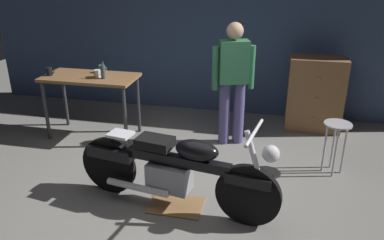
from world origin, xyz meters
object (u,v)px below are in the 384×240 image
at_px(person_standing, 233,79).
at_px(bottle, 103,72).
at_px(mug_white_ceramic, 97,73).
at_px(mug_black_matte, 49,71).
at_px(motorcycle, 175,169).
at_px(wooden_dresser, 315,94).
at_px(mug_green_speckled, 102,69).
at_px(shop_stool, 336,135).

height_order(person_standing, bottle, person_standing).
relative_size(mug_white_ceramic, mug_black_matte, 1.03).
distance_m(motorcycle, mug_white_ceramic, 2.12).
relative_size(wooden_dresser, mug_black_matte, 9.06).
bearing_deg(wooden_dresser, mug_green_speckled, -166.36).
bearing_deg(mug_white_ceramic, mug_green_speckled, 99.65).
height_order(shop_stool, bottle, bottle).
bearing_deg(person_standing, mug_black_matte, -12.04).
distance_m(wooden_dresser, bottle, 3.08).
relative_size(motorcycle, mug_white_ceramic, 17.42).
height_order(motorcycle, bottle, bottle).
relative_size(motorcycle, wooden_dresser, 1.97).
relative_size(shop_stool, wooden_dresser, 0.58).
height_order(mug_black_matte, bottle, bottle).
distance_m(shop_stool, mug_white_ceramic, 3.19).
bearing_deg(shop_stool, mug_black_matte, 175.82).
xyz_separation_m(mug_white_ceramic, mug_green_speckled, (-0.04, 0.23, 0.00)).
relative_size(wooden_dresser, mug_green_speckled, 9.06).
height_order(wooden_dresser, mug_black_matte, wooden_dresser).
distance_m(person_standing, mug_black_matte, 2.54).
distance_m(motorcycle, bottle, 2.02).
bearing_deg(motorcycle, bottle, 143.82).
relative_size(person_standing, shop_stool, 2.61).
bearing_deg(mug_white_ceramic, motorcycle, -44.45).
distance_m(mug_white_ceramic, mug_green_speckled, 0.24).
bearing_deg(motorcycle, shop_stool, 42.93).
relative_size(mug_white_ceramic, mug_green_speckled, 1.03).
distance_m(person_standing, mug_green_speckled, 1.88).
bearing_deg(mug_black_matte, shop_stool, -4.18).
bearing_deg(mug_green_speckled, shop_stool, -10.34).
height_order(shop_stool, mug_black_matte, mug_black_matte).
xyz_separation_m(motorcycle, mug_green_speckled, (-1.51, 1.68, 0.50)).
height_order(wooden_dresser, bottle, bottle).
distance_m(mug_white_ceramic, mug_black_matte, 0.69).
distance_m(wooden_dresser, mug_black_matte, 3.83).
bearing_deg(motorcycle, person_standing, 87.16).
relative_size(person_standing, mug_white_ceramic, 13.40).
height_order(person_standing, mug_white_ceramic, person_standing).
bearing_deg(person_standing, bottle, -9.83).
height_order(wooden_dresser, mug_green_speckled, wooden_dresser).
bearing_deg(mug_green_speckled, motorcycle, -47.99).
xyz_separation_m(motorcycle, bottle, (-1.36, 1.40, 0.55)).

